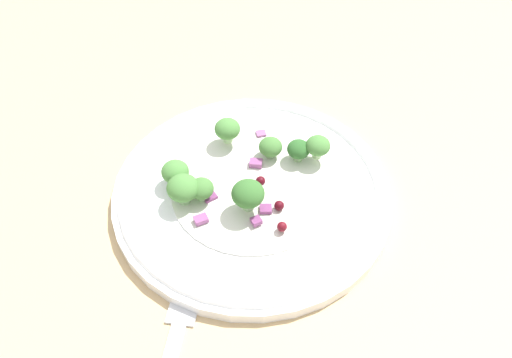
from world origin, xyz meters
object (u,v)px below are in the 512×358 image
Objects in this scene: plate at (256,192)px; broccoli_floret_0 at (183,189)px; broccoli_floret_1 at (247,194)px; broccoli_floret_2 at (227,129)px.

plate is 8.82× the size of broccoli_floret_0.
broccoli_floret_1 is 8.96cm from broccoli_floret_2.
broccoli_floret_2 reaches higher than plate.
plate is at bearing 122.24° from broccoli_floret_2.
broccoli_floret_0 is 1.00× the size of broccoli_floret_1.
broccoli_floret_1 is (0.44, 2.71, 2.78)cm from plate.
broccoli_floret_1 is at bearing 110.55° from broccoli_floret_2.
broccoli_floret_0 is at bearing 20.42° from plate.
plate is 8.78× the size of broccoli_floret_1.
broccoli_floret_0 is (6.38, 2.37, 2.30)cm from plate.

